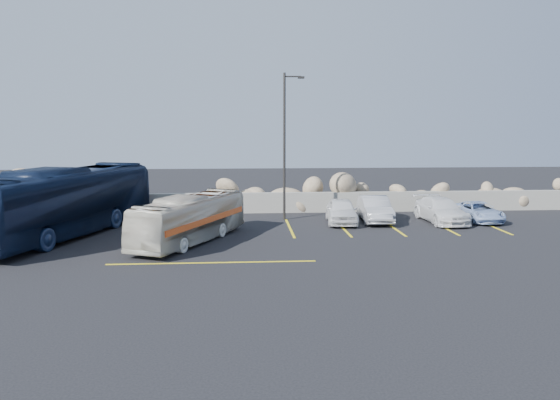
{
  "coord_description": "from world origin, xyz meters",
  "views": [
    {
      "loc": [
        0.2,
        -20.27,
        5.27
      ],
      "look_at": [
        1.88,
        4.0,
        1.88
      ],
      "focal_mm": 35.0,
      "sensor_mm": 36.0,
      "label": 1
    }
  ],
  "objects": [
    {
      "name": "tour_coach",
      "position": [
        -8.18,
        5.85,
        1.63
      ],
      "size": [
        6.23,
        11.97,
        3.26
      ],
      "primitive_type": "imported",
      "rotation": [
        0.0,
        0.0,
        -0.32
      ],
      "color": "#101C36",
      "rests_on": "ground"
    },
    {
      "name": "vintage_bus",
      "position": [
        -2.14,
        4.04,
        1.06
      ],
      "size": [
        4.84,
        7.64,
        2.12
      ],
      "primitive_type": "imported",
      "rotation": [
        0.0,
        0.0,
        -0.44
      ],
      "color": "beige",
      "rests_on": "ground"
    },
    {
      "name": "lamppost",
      "position": [
        2.56,
        9.5,
        4.3
      ],
      "size": [
        1.14,
        0.18,
        8.0
      ],
      "color": "#2E2C29",
      "rests_on": "ground"
    },
    {
      "name": "seawall",
      "position": [
        0.0,
        12.0,
        0.6
      ],
      "size": [
        60.0,
        0.4,
        1.2
      ],
      "primitive_type": "cube",
      "color": "gray",
      "rests_on": "ground"
    },
    {
      "name": "car_c",
      "position": [
        10.91,
        8.2,
        0.65
      ],
      "size": [
        2.04,
        4.58,
        1.31
      ],
      "primitive_type": "imported",
      "rotation": [
        0.0,
        0.0,
        0.05
      ],
      "color": "silver",
      "rests_on": "ground"
    },
    {
      "name": "ground",
      "position": [
        0.0,
        0.0,
        0.0
      ],
      "size": [
        90.0,
        90.0,
        0.0
      ],
      "primitive_type": "plane",
      "color": "black",
      "rests_on": "ground"
    },
    {
      "name": "parking_lines",
      "position": [
        4.64,
        5.57,
        0.01
      ],
      "size": [
        18.16,
        9.36,
        0.01
      ],
      "color": "yellow",
      "rests_on": "ground"
    },
    {
      "name": "car_d",
      "position": [
        13.09,
        8.34,
        0.52
      ],
      "size": [
        1.76,
        3.77,
        1.04
      ],
      "primitive_type": "imported",
      "rotation": [
        0.0,
        0.0,
        0.01
      ],
      "color": "#9AB2DB",
      "rests_on": "ground"
    },
    {
      "name": "car_a",
      "position": [
        5.48,
        8.28,
        0.66
      ],
      "size": [
        1.91,
        4.0,
        1.32
      ],
      "primitive_type": "imported",
      "rotation": [
        0.0,
        0.0,
        -0.09
      ],
      "color": "silver",
      "rests_on": "ground"
    },
    {
      "name": "car_b",
      "position": [
        7.38,
        8.61,
        0.68
      ],
      "size": [
        1.7,
        4.22,
        1.36
      ],
      "primitive_type": "imported",
      "rotation": [
        0.0,
        0.0,
        -0.06
      ],
      "color": "#B0B1B6",
      "rests_on": "ground"
    },
    {
      "name": "riprap_pile",
      "position": [
        0.0,
        13.2,
        1.3
      ],
      "size": [
        54.0,
        2.8,
        2.6
      ],
      "primitive_type": null,
      "color": "#8C775C",
      "rests_on": "ground"
    }
  ]
}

